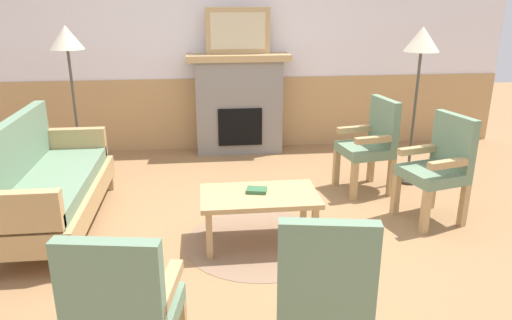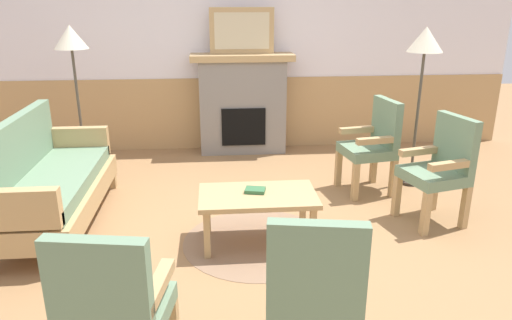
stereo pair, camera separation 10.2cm
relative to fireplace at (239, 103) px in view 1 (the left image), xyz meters
The scene contains 14 objects.
ground_plane 2.44m from the fireplace, 90.00° to the right, with size 14.00×14.00×0.00m, color #997047.
wall_back 0.70m from the fireplace, 90.00° to the left, with size 7.20×0.14×2.70m.
fireplace is the anchor object (origin of this frame).
framed_picture 0.91m from the fireplace, 90.00° to the left, with size 0.80×0.04×0.56m.
couch 2.74m from the fireplace, 132.27° to the right, with size 0.70×1.80×0.98m.
coffee_table 2.54m from the fireplace, 90.73° to the right, with size 0.96×0.56×0.44m.
round_rug 2.61m from the fireplace, 90.73° to the right, with size 1.26×1.26×0.01m, color #896B51.
book_on_table 2.49m from the fireplace, 91.15° to the right, with size 0.16×0.12×0.03m, color #33663D.
armchair_near_fireplace 1.96m from the fireplace, 49.71° to the right, with size 0.55×0.55×0.98m.
armchair_by_window_left 2.79m from the fireplace, 54.08° to the right, with size 0.58×0.58×0.98m.
armchair_front_left 4.21m from the fireplace, 102.13° to the right, with size 0.55×0.55×0.98m.
armchair_front_center 4.05m from the fireplace, 88.26° to the right, with size 0.56×0.56×0.98m.
floor_lamp_by_couch 2.16m from the fireplace, 159.72° to the right, with size 0.36×0.36×1.68m.
floor_lamp_by_chairs 2.36m from the fireplace, 36.63° to the right, with size 0.36×0.36×1.68m.
Camera 1 is at (-0.47, -3.79, 1.97)m, focal length 33.84 mm.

